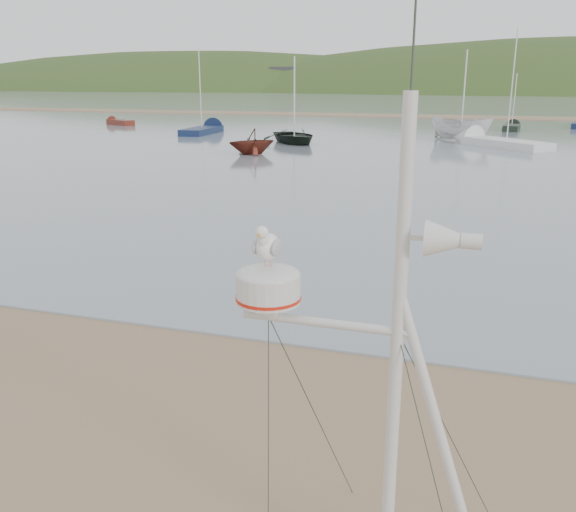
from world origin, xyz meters
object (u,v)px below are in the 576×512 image
(sailboat_dark_mid, at_px, (513,126))
(sailboat_blue_near, at_px, (210,129))
(sailboat_white_near, at_px, (481,140))
(boat_white, at_px, (463,108))
(boat_red, at_px, (251,130))
(mast_rig, at_px, (382,467))
(dinghy_red_far, at_px, (115,122))
(boat_dark, at_px, (294,108))

(sailboat_dark_mid, distance_m, sailboat_blue_near, 26.64)
(sailboat_white_near, bearing_deg, boat_white, 127.06)
(sailboat_blue_near, bearing_deg, sailboat_dark_mid, 22.96)
(boat_red, relative_size, sailboat_blue_near, 0.38)
(sailboat_white_near, relative_size, sailboat_dark_mid, 1.57)
(mast_rig, bearing_deg, sailboat_white_near, 89.58)
(boat_red, relative_size, boat_white, 0.61)
(boat_white, distance_m, sailboat_blue_near, 20.76)
(mast_rig, xyz_separation_m, boat_red, (-12.69, 29.94, 0.20))
(mast_rig, relative_size, boat_red, 1.84)
(mast_rig, xyz_separation_m, dinghy_red_far, (-34.14, 48.48, -0.98))
(boat_dark, relative_size, sailboat_blue_near, 0.65)
(sailboat_white_near, bearing_deg, boat_dark, -164.48)
(sailboat_dark_mid, bearing_deg, sailboat_white_near, -100.26)
(mast_rig, relative_size, sailboat_dark_mid, 1.01)
(boat_red, bearing_deg, sailboat_white_near, 83.07)
(boat_white, height_order, sailboat_blue_near, sailboat_blue_near)
(boat_red, bearing_deg, sailboat_dark_mid, 102.27)
(boat_white, relative_size, dinghy_red_far, 1.03)
(sailboat_white_near, height_order, sailboat_dark_mid, sailboat_white_near)
(boat_white, bearing_deg, sailboat_blue_near, 107.29)
(boat_dark, bearing_deg, sailboat_dark_mid, 8.98)
(boat_dark, distance_m, boat_white, 12.20)
(boat_white, xyz_separation_m, sailboat_dark_mid, (3.94, 12.08, -2.07))
(boat_dark, distance_m, sailboat_white_near, 13.04)
(boat_red, xyz_separation_m, dinghy_red_far, (-21.46, 18.54, -1.18))
(boat_red, xyz_separation_m, sailboat_white_near, (12.98, 10.16, -1.17))
(sailboat_white_near, height_order, sailboat_blue_near, sailboat_white_near)
(boat_red, bearing_deg, boat_white, 91.14)
(dinghy_red_far, distance_m, sailboat_white_near, 35.44)
(boat_red, distance_m, sailboat_dark_mid, 28.69)
(boat_red, relative_size, sailboat_dark_mid, 0.55)
(mast_rig, distance_m, boat_red, 32.52)
(sailboat_white_near, distance_m, sailboat_blue_near, 22.29)
(boat_dark, bearing_deg, boat_white, -14.58)
(mast_rig, distance_m, dinghy_red_far, 59.30)
(mast_rig, xyz_separation_m, boat_white, (-1.12, 41.97, 1.10))
(boat_red, distance_m, dinghy_red_far, 28.38)
(boat_red, height_order, sailboat_dark_mid, sailboat_dark_mid)
(sailboat_dark_mid, bearing_deg, dinghy_red_far, -171.44)
(mast_rig, xyz_separation_m, sailboat_white_near, (0.30, 40.10, -0.97))
(boat_white, xyz_separation_m, sailboat_blue_near, (-20.59, 1.69, -2.07))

